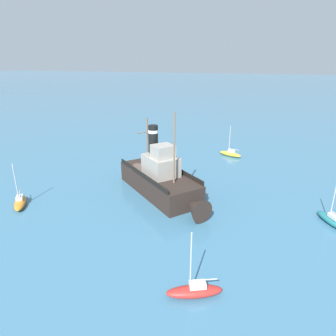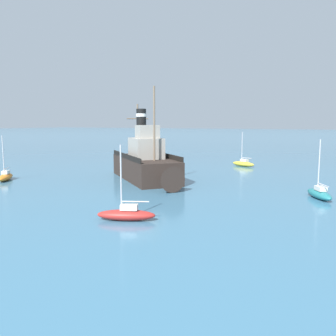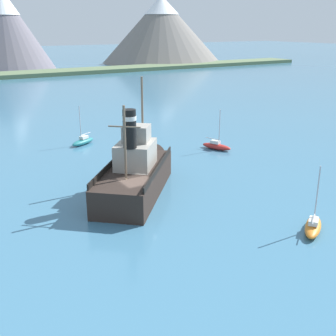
# 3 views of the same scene
# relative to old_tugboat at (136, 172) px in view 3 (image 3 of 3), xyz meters

# --- Properties ---
(ground_plane) EXTENTS (600.00, 600.00, 0.00)m
(ground_plane) POSITION_rel_old_tugboat_xyz_m (-1.64, -3.21, -1.83)
(ground_plane) COLOR teal
(old_tugboat) EXTENTS (12.03, 13.06, 9.90)m
(old_tugboat) POSITION_rel_old_tugboat_xyz_m (0.00, 0.00, 0.00)
(old_tugboat) COLOR #2D231E
(old_tugboat) RESTS_ON ground
(sailboat_orange) EXTENTS (3.73, 3.11, 4.90)m
(sailboat_orange) POSITION_rel_old_tugboat_xyz_m (7.40, -13.52, -1.40)
(sailboat_orange) COLOR orange
(sailboat_orange) RESTS_ON ground
(sailboat_red) EXTENTS (2.52, 3.92, 4.90)m
(sailboat_red) POSITION_rel_old_tugboat_xyz_m (14.48, 7.24, -1.40)
(sailboat_red) COLOR #B22823
(sailboat_red) RESTS_ON ground
(sailboat_teal) EXTENTS (3.84, 2.85, 4.90)m
(sailboat_teal) POSITION_rel_old_tugboat_xyz_m (1.46, 17.68, -1.40)
(sailboat_teal) COLOR #23757A
(sailboat_teal) RESTS_ON ground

